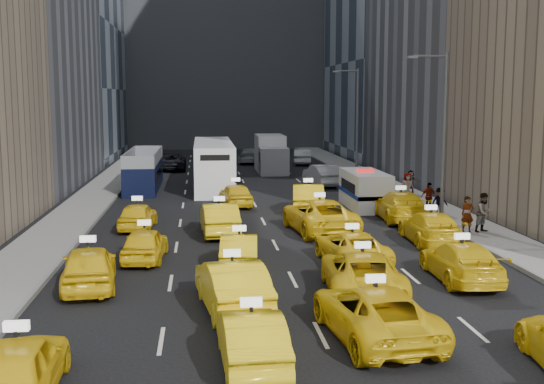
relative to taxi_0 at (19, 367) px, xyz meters
The scene contains 39 objects.
ground 10.51m from the taxi_0, 44.73° to the left, with size 160.00×160.00×0.00m, color black.
sidewalk_west 32.53m from the taxi_0, 95.38° to the left, with size 3.00×90.00×0.15m, color gray.
sidewalk_east 37.03m from the taxi_0, 61.00° to the left, with size 3.00×90.00×0.15m, color gray.
curb_west 32.43m from the taxi_0, 92.83° to the left, with size 0.15×90.00×0.18m, color slate.
curb_east 36.35m from the taxi_0, 63.00° to the left, with size 0.15×90.00×0.18m, color slate.
streetlight_near 25.88m from the taxi_0, 49.36° to the left, with size 2.15×0.22×9.00m.
streetlight_far 42.95m from the taxi_0, 67.10° to the left, with size 2.15×0.22×9.00m.
taxi_0 is the anchor object (origin of this frame).
taxi_1 5.50m from the taxi_0, 14.76° to the left, with size 1.51×4.32×1.42m, color yellow.
taxi_2 9.40m from the taxi_0, 18.56° to the left, with size 2.49×5.40×1.50m, color yellow.
taxi_4 8.97m from the taxi_0, 89.21° to the left, with size 1.85×4.59×1.56m, color yellow.
taxi_5 7.76m from the taxi_0, 49.37° to the left, with size 1.75×5.01×1.65m, color yellow.
taxi_6 11.99m from the taxi_0, 37.11° to the left, with size 2.51×5.45×1.52m, color yellow.
taxi_7 16.10m from the taxi_0, 32.30° to the left, with size 2.03×4.99×1.45m, color yellow.
taxi_8 13.09m from the taxi_0, 82.31° to the left, with size 1.63×4.04×1.38m, color yellow.
taxi_9 12.75m from the taxi_0, 64.01° to the left, with size 1.43×4.11×1.35m, color yellow.
taxi_10 15.40m from the taxi_0, 48.68° to the left, with size 2.20×4.78×1.33m, color yellow.
taxi_11 20.97m from the taxi_0, 45.73° to the left, with size 2.05×5.05×1.47m, color yellow.
taxi_12 19.90m from the taxi_0, 87.58° to the left, with size 1.63×4.04×1.38m, color yellow.
taxi_13 18.68m from the taxi_0, 74.54° to the left, with size 1.67×4.79×1.58m, color yellow.
taxi_14 20.74m from the taxi_0, 61.21° to the left, with size 2.77×6.01×1.67m, color yellow.
taxi_15 25.64m from the taxi_0, 54.35° to the left, with size 2.25×5.53×1.60m, color yellow.
taxi_16 27.50m from the taxi_0, 76.92° to the left, with size 1.71×4.24×1.45m, color yellow.
taxi_17 26.27m from the taxi_0, 66.80° to the left, with size 1.77×5.08×1.67m, color yellow.
nypd_van 28.96m from the taxi_0, 60.98° to the left, with size 2.91×5.80×2.38m.
double_decker 35.41m from the taxi_0, 90.14° to the left, with size 3.48×9.90×2.82m.
city_bus 36.19m from the taxi_0, 82.03° to the left, with size 3.31×13.34×3.42m.
box_truck 47.11m from the taxi_0, 77.26° to the left, with size 2.71×7.29×3.30m.
misc_car_0 38.25m from the taxi_0, 69.68° to the left, with size 1.75×5.01×1.65m, color #999AA0.
misc_car_1 48.40m from the taxi_0, 88.33° to the left, with size 2.59×5.62×1.56m, color black.
misc_car_2 55.00m from the taxi_0, 80.46° to the left, with size 2.21×5.43×1.58m, color gray.
misc_car_3 52.63m from the taxi_0, 85.12° to the left, with size 1.79×4.44×1.51m, color black.
misc_car_4 54.30m from the taxi_0, 74.84° to the left, with size 1.66×4.75×1.57m, color #A3A5AA.
pedestrian_0 23.81m from the taxi_0, 44.25° to the left, with size 0.65×0.42×1.77m, color gray.
pedestrian_1 24.42m from the taxi_0, 42.87° to the left, with size 0.94×0.51×1.93m, color gray.
pedestrian_2 27.68m from the taxi_0, 51.05° to the left, with size 1.00×0.41×1.55m, color gray.
pedestrian_3 28.72m from the taxi_0, 53.05° to the left, with size 0.98×0.44×1.67m, color gray.
pedestrian_4 31.74m from the taxi_0, 57.33° to the left, with size 0.89×0.48×1.82m, color gray.
pedestrian_5 34.80m from the taxi_0, 58.32° to the left, with size 1.53×0.44×1.65m, color gray.
Camera 1 is at (-3.31, -22.42, 6.73)m, focal length 45.00 mm.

